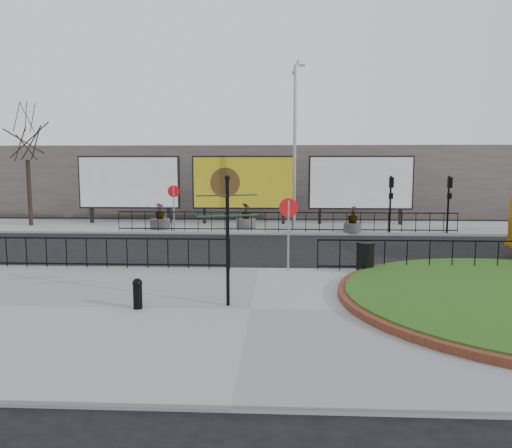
# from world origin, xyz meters

# --- Properties ---
(ground) EXTENTS (90.00, 90.00, 0.00)m
(ground) POSITION_xyz_m (0.00, 0.00, 0.00)
(ground) COLOR black
(ground) RESTS_ON ground
(pavement_near) EXTENTS (30.00, 10.00, 0.12)m
(pavement_near) POSITION_xyz_m (0.00, -5.00, 0.06)
(pavement_near) COLOR gray
(pavement_near) RESTS_ON ground
(pavement_far) EXTENTS (44.00, 6.00, 0.12)m
(pavement_far) POSITION_xyz_m (0.00, 12.00, 0.06)
(pavement_far) COLOR gray
(pavement_far) RESTS_ON ground
(railing_near_left) EXTENTS (10.00, 0.10, 1.10)m
(railing_near_left) POSITION_xyz_m (-6.00, -0.30, 0.67)
(railing_near_left) COLOR black
(railing_near_left) RESTS_ON pavement_near
(railing_near_right) EXTENTS (9.00, 0.10, 1.10)m
(railing_near_right) POSITION_xyz_m (6.50, -0.30, 0.67)
(railing_near_right) COLOR black
(railing_near_right) RESTS_ON pavement_near
(railing_far) EXTENTS (18.00, 0.10, 1.10)m
(railing_far) POSITION_xyz_m (1.00, 9.30, 0.67)
(railing_far) COLOR black
(railing_far) RESTS_ON pavement_far
(speed_sign_far) EXTENTS (0.64, 0.07, 2.47)m
(speed_sign_far) POSITION_xyz_m (-5.00, 9.40, 1.92)
(speed_sign_far) COLOR gray
(speed_sign_far) RESTS_ON pavement_far
(speed_sign_near) EXTENTS (0.64, 0.07, 2.47)m
(speed_sign_near) POSITION_xyz_m (1.00, -0.40, 1.92)
(speed_sign_near) COLOR gray
(speed_sign_near) RESTS_ON pavement_near
(billboard_left) EXTENTS (6.20, 0.31, 4.10)m
(billboard_left) POSITION_xyz_m (-8.50, 12.97, 2.60)
(billboard_left) COLOR black
(billboard_left) RESTS_ON pavement_far
(billboard_mid) EXTENTS (6.20, 0.31, 4.10)m
(billboard_mid) POSITION_xyz_m (-1.50, 12.97, 2.60)
(billboard_mid) COLOR black
(billboard_mid) RESTS_ON pavement_far
(billboard_right) EXTENTS (6.20, 0.31, 4.10)m
(billboard_right) POSITION_xyz_m (5.50, 12.97, 2.60)
(billboard_right) COLOR black
(billboard_right) RESTS_ON pavement_far
(lamp_post) EXTENTS (0.74, 0.18, 9.23)m
(lamp_post) POSITION_xyz_m (1.51, 11.00, 4.83)
(lamp_post) COLOR gray
(lamp_post) RESTS_ON pavement_far
(signal_pole_a) EXTENTS (0.22, 0.26, 3.00)m
(signal_pole_a) POSITION_xyz_m (6.50, 9.34, 2.10)
(signal_pole_a) COLOR black
(signal_pole_a) RESTS_ON pavement_far
(signal_pole_b) EXTENTS (0.22, 0.26, 3.00)m
(signal_pole_b) POSITION_xyz_m (9.50, 9.34, 2.10)
(signal_pole_b) COLOR black
(signal_pole_b) RESTS_ON pavement_far
(tree_left) EXTENTS (2.00, 2.00, 7.00)m
(tree_left) POSITION_xyz_m (-14.00, 11.50, 3.62)
(tree_left) COLOR #2D2119
(tree_left) RESTS_ON pavement_far
(building_backdrop) EXTENTS (40.00, 10.00, 5.00)m
(building_backdrop) POSITION_xyz_m (0.00, 22.00, 2.50)
(building_backdrop) COLOR #645D58
(building_backdrop) RESTS_ON ground
(fingerpost_sign) EXTENTS (1.54, 0.69, 3.33)m
(fingerpost_sign) POSITION_xyz_m (-0.60, -4.67, 2.13)
(fingerpost_sign) COLOR black
(fingerpost_sign) RESTS_ON pavement_near
(bollard) EXTENTS (0.25, 0.25, 0.77)m
(bollard) POSITION_xyz_m (-2.83, -5.07, 0.54)
(bollard) COLOR black
(bollard) RESTS_ON pavement_near
(litter_bin) EXTENTS (0.62, 0.62, 1.03)m
(litter_bin) POSITION_xyz_m (3.55, -0.60, 0.64)
(litter_bin) COLOR black
(litter_bin) RESTS_ON pavement_near
(planter_a) EXTENTS (1.09, 1.09, 1.45)m
(planter_a) POSITION_xyz_m (-5.98, 10.24, 0.58)
(planter_a) COLOR #4C4C4F
(planter_a) RESTS_ON pavement_far
(planter_b) EXTENTS (1.08, 1.08, 1.44)m
(planter_b) POSITION_xyz_m (-1.20, 10.68, 0.58)
(planter_b) COLOR #4C4C4F
(planter_b) RESTS_ON pavement_far
(planter_c) EXTENTS (0.93, 0.93, 1.43)m
(planter_c) POSITION_xyz_m (4.56, 9.40, 0.64)
(planter_c) COLOR #4C4C4F
(planter_c) RESTS_ON pavement_far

